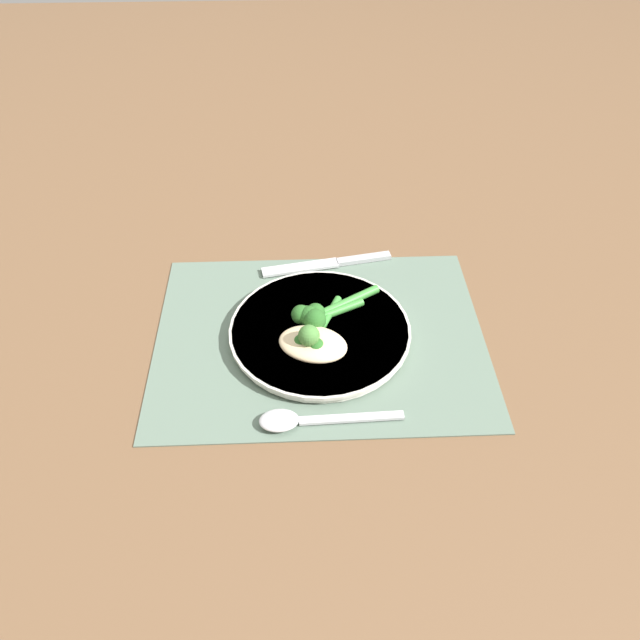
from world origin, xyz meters
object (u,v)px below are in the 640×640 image
Objects in this scene: broccoli_stalk_right at (312,315)px; broccoli_stalk_left at (321,313)px; chicken_fillet at (313,344)px; spoon at (297,420)px; knife at (329,263)px; plate at (320,331)px; broccoli_stalk_rear at (313,339)px.

broccoli_stalk_left reaches higher than broccoli_stalk_right.
broccoli_stalk_left is at bearing 77.03° from chicken_fillet.
knife is at bearing -12.08° from spoon.
chicken_fillet is 0.61× the size of spoon.
broccoli_stalk_right reaches higher than spoon.
chicken_fillet is 0.11m from spoon.
broccoli_stalk_right is at bearing 127.95° from plate.
broccoli_stalk_left is at bearing 162.28° from knife.
chicken_fillet is at bearing 160.60° from knife.
knife is at bearing -38.32° from broccoli_stalk_right.
chicken_fillet is 0.93× the size of broccoli_stalk_left.
broccoli_stalk_rear is 0.19m from knife.
spoon is (-0.02, -0.12, -0.02)m from broccoli_stalk_rear.
broccoli_stalk_right is (-0.01, 0.01, 0.02)m from plate.
broccoli_stalk_right is (0.00, 0.05, 0.00)m from chicken_fillet.
plate is at bearing 74.85° from chicken_fillet.
plate is 0.04m from broccoli_stalk_rear.
knife is (0.03, 0.14, -0.02)m from broccoli_stalk_right.
spoon is at bearing -103.02° from plate.
chicken_fillet is 0.05m from broccoli_stalk_right.
chicken_fillet is 0.20m from knife.
spoon is (-0.03, -0.15, -0.00)m from plate.
broccoli_stalk_right is 0.50× the size of knife.
knife is 0.31m from spoon.
plate is 2.14× the size of broccoli_stalk_left.
broccoli_stalk_left is at bearing -98.63° from broccoli_stalk_right.
chicken_fillet is at bearing 153.47° from broccoli_stalk_right.
knife is (0.02, 0.16, -0.01)m from plate.
spoon is (-0.02, -0.16, -0.02)m from broccoli_stalk_right.
spoon is (-0.02, -0.11, -0.02)m from chicken_fillet.
chicken_fillet reaches higher than plate.
broccoli_stalk_left is (0.00, 0.02, 0.02)m from plate.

